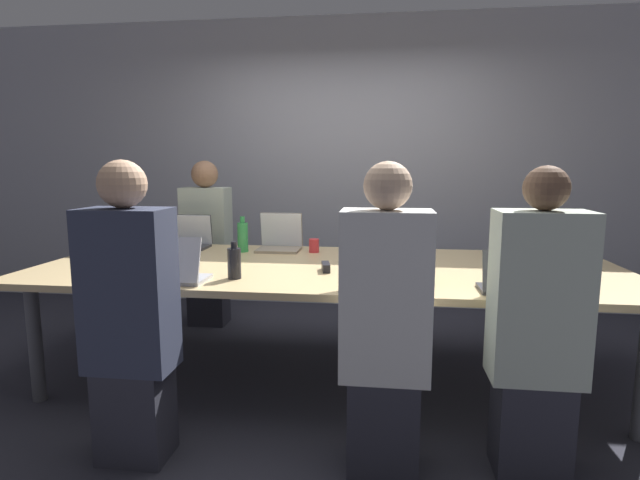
{
  "coord_description": "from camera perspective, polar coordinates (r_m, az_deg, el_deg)",
  "views": [
    {
      "loc": [
        0.36,
        -3.14,
        1.41
      ],
      "look_at": [
        -0.06,
        0.1,
        0.91
      ],
      "focal_mm": 28.0,
      "sensor_mm": 36.0,
      "label": 1
    }
  ],
  "objects": [
    {
      "name": "ground_plane",
      "position": [
        3.46,
        0.86,
        -15.35
      ],
      "size": [
        24.0,
        24.0,
        0.0
      ],
      "primitive_type": "plane",
      "color": "#2D2D38"
    },
    {
      "name": "curtain_wall",
      "position": [
        4.95,
        3.29,
        8.53
      ],
      "size": [
        12.0,
        0.06,
        2.8
      ],
      "color": "#9999A3",
      "rests_on": "ground_plane"
    },
    {
      "name": "conference_table",
      "position": [
        3.24,
        0.89,
        -3.78
      ],
      "size": [
        3.73,
        1.47,
        0.76
      ],
      "color": "#D6B77F",
      "rests_on": "ground_plane"
    },
    {
      "name": "laptop_near_midright",
      "position": [
        2.66,
        6.5,
        -4.04
      ],
      "size": [
        0.36,
        0.23,
        0.23
      ],
      "rotation": [
        0.0,
        0.0,
        3.14
      ],
      "color": "#333338",
      "rests_on": "conference_table"
    },
    {
      "name": "person_near_midright",
      "position": [
        2.29,
        7.43,
        -9.68
      ],
      "size": [
        0.4,
        0.24,
        1.42
      ],
      "rotation": [
        0.0,
        0.0,
        3.14
      ],
      "color": "#2D2D38",
      "rests_on": "ground_plane"
    },
    {
      "name": "bottle_near_midright",
      "position": [
        2.81,
        12.41,
        -2.72
      ],
      "size": [
        0.06,
        0.06,
        0.24
      ],
      "color": "green",
      "rests_on": "conference_table"
    },
    {
      "name": "laptop_far_midleft",
      "position": [
        3.82,
        -4.58,
        0.06
      ],
      "size": [
        0.32,
        0.27,
        0.28
      ],
      "color": "gray",
      "rests_on": "conference_table"
    },
    {
      "name": "cup_far_midleft",
      "position": [
        3.7,
        -0.69,
        -0.65
      ],
      "size": [
        0.07,
        0.07,
        0.1
      ],
      "color": "red",
      "rests_on": "conference_table"
    },
    {
      "name": "bottle_far_midleft",
      "position": [
        3.76,
        -8.82,
        0.39
      ],
      "size": [
        0.08,
        0.08,
        0.27
      ],
      "color": "green",
      "rests_on": "conference_table"
    },
    {
      "name": "laptop_far_left",
      "position": [
        4.06,
        -14.94,
        0.22
      ],
      "size": [
        0.36,
        0.25,
        0.26
      ],
      "color": "#333338",
      "rests_on": "conference_table"
    },
    {
      "name": "person_far_left",
      "position": [
        4.48,
        -12.78,
        -0.61
      ],
      "size": [
        0.4,
        0.24,
        1.44
      ],
      "color": "#2D2D38",
      "rests_on": "ground_plane"
    },
    {
      "name": "laptop_near_right",
      "position": [
        2.7,
        21.47,
        -4.37
      ],
      "size": [
        0.35,
        0.22,
        0.23
      ],
      "rotation": [
        0.0,
        0.0,
        3.14
      ],
      "color": "#333338",
      "rests_on": "conference_table"
    },
    {
      "name": "person_near_right",
      "position": [
        2.45,
        23.53,
        -9.45
      ],
      "size": [
        0.4,
        0.24,
        1.4
      ],
      "rotation": [
        0.0,
        0.0,
        3.14
      ],
      "color": "#2D2D38",
      "rests_on": "ground_plane"
    },
    {
      "name": "laptop_near_left",
      "position": [
        2.87,
        -16.45,
        -3.25
      ],
      "size": [
        0.35,
        0.26,
        0.26
      ],
      "rotation": [
        0.0,
        0.0,
        3.14
      ],
      "color": "#B7B7BC",
      "rests_on": "conference_table"
    },
    {
      "name": "person_near_left",
      "position": [
        2.52,
        -20.88,
        -8.35
      ],
      "size": [
        0.4,
        0.24,
        1.43
      ],
      "rotation": [
        0.0,
        0.0,
        3.14
      ],
      "color": "#2D2D38",
      "rests_on": "ground_plane"
    },
    {
      "name": "bottle_near_left",
      "position": [
        2.89,
        -9.77,
        -2.57
      ],
      "size": [
        0.08,
        0.08,
        0.21
      ],
      "color": "black",
      "rests_on": "conference_table"
    },
    {
      "name": "stapler",
      "position": [
        3.06,
        0.67,
        -3.1
      ],
      "size": [
        0.07,
        0.16,
        0.05
      ],
      "rotation": [
        0.0,
        0.0,
        0.19
      ],
      "color": "black",
      "rests_on": "conference_table"
    }
  ]
}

